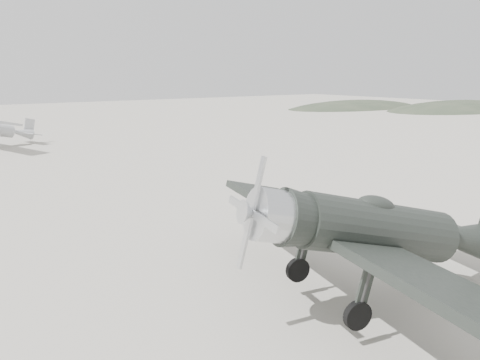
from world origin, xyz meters
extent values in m
plane|color=gray|center=(0.00, 0.00, 0.00)|extent=(160.00, 160.00, 0.00)
ellipsoid|color=#303C2C|center=(60.00, 28.00, 0.00)|extent=(36.00, 18.00, 6.00)
ellipsoid|color=#303C2C|center=(50.00, 40.00, 0.00)|extent=(32.00, 16.00, 5.20)
cylinder|color=black|center=(-1.19, -4.73, 1.89)|extent=(4.07, 2.07, 1.24)
cone|color=black|center=(1.65, -5.38, 1.94)|extent=(2.50, 1.63, 1.15)
cylinder|color=silver|center=(-3.82, -4.13, 1.89)|extent=(1.02, 1.25, 1.10)
cone|color=silver|center=(-4.33, -4.01, 1.89)|extent=(0.41, 0.55, 0.49)
cube|color=silver|center=(-4.27, -4.03, 1.89)|extent=(0.09, 0.17, 2.30)
ellipsoid|color=black|center=(-1.36, -4.69, 2.44)|extent=(1.08, 0.80, 0.41)
cube|color=black|center=(-1.79, -4.60, 1.58)|extent=(4.17, 10.75, 0.19)
cylinder|color=black|center=(-2.40, -5.68, 0.37)|extent=(0.62, 0.27, 0.60)
cylinder|color=black|center=(-1.87, -3.35, 0.37)|extent=(0.62, 0.27, 0.60)
cylinder|color=#333333|center=(-2.40, -5.68, 0.96)|extent=(0.12, 0.12, 1.24)
cylinder|color=#333333|center=(-1.87, -3.35, 0.96)|extent=(0.12, 0.12, 1.24)
cone|color=#A0A2A5|center=(-2.26, 27.95, 1.57)|extent=(1.76, 1.30, 0.87)
cube|color=#A0A2A5|center=(-1.84, 28.08, 1.61)|extent=(1.62, 3.07, 0.07)
cube|color=#A0A2A5|center=(-1.75, 28.10, 2.18)|extent=(0.77, 0.30, 1.13)
cylinder|color=black|center=(-1.67, 28.13, 1.31)|extent=(0.17, 0.10, 0.16)
camera|label=1|loc=(-9.50, -11.10, 5.36)|focal=35.00mm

